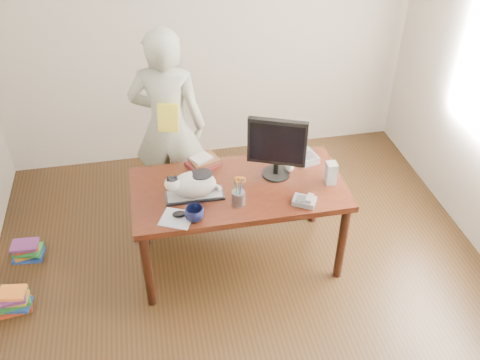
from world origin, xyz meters
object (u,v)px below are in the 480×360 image
object	(u,v)px
cat	(192,184)
book_pile_a	(14,301)
baseball	(289,167)
calculator	(306,157)
book_stack	(203,162)
keyboard	(195,195)
coffee_mug	(194,214)
pen_cup	(238,196)
speaker	(331,173)
monitor	(277,145)
person	(168,126)
phone	(305,201)
book_pile_b	(27,250)
mouse	(179,214)
desk	(237,196)

from	to	relation	value
cat	book_pile_a	xyz separation A→B (m)	(-1.40, -0.14, -0.79)
baseball	calculator	distance (m)	0.22
cat	book_stack	distance (m)	0.40
keyboard	calculator	bearing A→B (deg)	18.34
coffee_mug	book_stack	world-z (taller)	coffee_mug
keyboard	book_pile_a	world-z (taller)	keyboard
coffee_mug	calculator	world-z (taller)	coffee_mug
pen_cup	book_pile_a	size ratio (longest dim) A/B	0.91
speaker	baseball	distance (m)	0.34
book_stack	cat	bearing A→B (deg)	-132.80
monitor	person	xyz separation A→B (m)	(-0.76, 0.70, -0.16)
pen_cup	phone	bearing A→B (deg)	-10.51
cat	monitor	xyz separation A→B (m)	(0.66, 0.13, 0.16)
keyboard	person	xyz separation A→B (m)	(-0.11, 0.83, 0.11)
coffee_mug	book_pile_b	distance (m)	1.67
book_pile_b	book_pile_a	bearing A→B (deg)	-93.13
book_pile_b	mouse	bearing A→B (deg)	-25.84
desk	monitor	size ratio (longest dim) A/B	3.21
coffee_mug	phone	size ratio (longest dim) A/B	0.69
keyboard	book_pile_a	size ratio (longest dim) A/B	1.58
desk	calculator	xyz separation A→B (m)	(0.60, 0.17, 0.18)
phone	book_pile_a	distance (m)	2.29
speaker	book_stack	bearing A→B (deg)	158.66
monitor	book_pile_b	distance (m)	2.26
person	mouse	bearing A→B (deg)	103.77
calculator	book_pile_a	distance (m)	2.49
desk	cat	xyz separation A→B (m)	(-0.35, -0.13, 0.27)
desk	baseball	xyz separation A→B (m)	(0.42, 0.04, 0.18)
keyboard	speaker	distance (m)	1.03
coffee_mug	book_stack	bearing A→B (deg)	76.86
calculator	monitor	bearing A→B (deg)	-163.22
speaker	book_pile_a	world-z (taller)	speaker
keyboard	person	bearing A→B (deg)	98.26
keyboard	desk	bearing A→B (deg)	22.00
speaker	person	size ratio (longest dim) A/B	0.10
baseball	book_pile_a	distance (m)	2.30
cat	person	bearing A→B (deg)	97.33
cat	calculator	xyz separation A→B (m)	(0.95, 0.30, -0.09)
baseball	speaker	bearing A→B (deg)	-36.30
keyboard	mouse	world-z (taller)	mouse
book_stack	person	world-z (taller)	person
phone	book_stack	bearing A→B (deg)	166.19
speaker	person	distance (m)	1.43
keyboard	baseball	bearing A→B (deg)	13.34
pen_cup	book_pile_a	bearing A→B (deg)	-179.90
person	book_pile_a	distance (m)	1.80
keyboard	book_stack	size ratio (longest dim) A/B	1.50
pen_cup	cat	bearing A→B (deg)	155.80
book_pile_a	book_pile_b	bearing A→B (deg)	86.87
phone	baseball	xyz separation A→B (m)	(-0.01, 0.40, 0.01)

